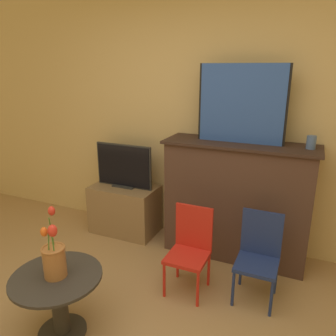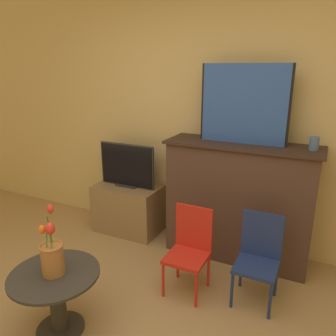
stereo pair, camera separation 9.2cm
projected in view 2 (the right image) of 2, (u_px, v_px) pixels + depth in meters
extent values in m
cube|color=tan|center=(213.00, 116.00, 3.29)|extent=(8.00, 0.06, 2.70)
cube|color=#4C3328|center=(239.00, 202.00, 3.16)|extent=(1.35, 0.43, 1.15)
cube|color=#35231C|center=(242.00, 145.00, 2.98)|extent=(1.41, 0.47, 0.02)
cube|color=black|center=(244.00, 104.00, 2.90)|extent=(0.80, 0.02, 0.70)
cube|color=#2D51A8|center=(244.00, 104.00, 2.89)|extent=(0.76, 0.02, 0.70)
cylinder|color=#4C6699|center=(314.00, 144.00, 2.72)|extent=(0.08, 0.08, 0.11)
cube|color=olive|center=(128.00, 208.00, 3.75)|extent=(0.73, 0.45, 0.54)
cube|color=#2D2D2D|center=(127.00, 185.00, 3.67)|extent=(0.25, 0.12, 0.01)
cube|color=#2D2D2D|center=(127.00, 165.00, 3.61)|extent=(0.67, 0.02, 0.48)
cube|color=black|center=(127.00, 166.00, 3.60)|extent=(0.64, 0.02, 0.45)
cylinder|color=red|center=(163.00, 280.00, 2.67)|extent=(0.02, 0.02, 0.31)
cylinder|color=red|center=(196.00, 290.00, 2.55)|extent=(0.02, 0.02, 0.31)
cylinder|color=red|center=(178.00, 262.00, 2.92)|extent=(0.02, 0.02, 0.31)
cylinder|color=red|center=(208.00, 270.00, 2.80)|extent=(0.02, 0.02, 0.31)
cube|color=red|center=(187.00, 257.00, 2.68)|extent=(0.32, 0.32, 0.03)
cube|color=red|center=(194.00, 227.00, 2.75)|extent=(0.32, 0.02, 0.38)
cylinder|color=navy|center=(232.00, 290.00, 2.55)|extent=(0.02, 0.02, 0.31)
cylinder|color=navy|center=(270.00, 301.00, 2.43)|extent=(0.02, 0.02, 0.31)
cylinder|color=navy|center=(241.00, 270.00, 2.80)|extent=(0.02, 0.02, 0.31)
cylinder|color=navy|center=(276.00, 280.00, 2.68)|extent=(0.02, 0.02, 0.31)
cube|color=navy|center=(256.00, 266.00, 2.56)|extent=(0.32, 0.32, 0.03)
cube|color=navy|center=(262.00, 235.00, 2.63)|extent=(0.32, 0.02, 0.38)
cylinder|color=#332D28|center=(61.00, 328.00, 2.37)|extent=(0.34, 0.34, 0.02)
cylinder|color=#332D28|center=(58.00, 303.00, 2.30)|extent=(0.11, 0.11, 0.45)
cylinder|color=#332D28|center=(54.00, 274.00, 2.23)|extent=(0.61, 0.61, 0.02)
cylinder|color=#AD6B38|center=(53.00, 260.00, 2.20)|extent=(0.15, 0.15, 0.21)
torus|color=#AD6B38|center=(51.00, 246.00, 2.17)|extent=(0.16, 0.16, 0.02)
cylinder|color=#477A2D|center=(51.00, 242.00, 2.13)|extent=(0.04, 0.03, 0.23)
ellipsoid|color=red|center=(50.00, 229.00, 2.07)|extent=(0.06, 0.06, 0.08)
cylinder|color=#477A2D|center=(50.00, 234.00, 2.17)|extent=(0.05, 0.07, 0.30)
ellipsoid|color=red|center=(50.00, 209.00, 2.20)|extent=(0.05, 0.05, 0.07)
cylinder|color=#477A2D|center=(47.00, 243.00, 2.14)|extent=(0.01, 0.03, 0.21)
ellipsoid|color=orange|center=(42.00, 230.00, 2.10)|extent=(0.05, 0.05, 0.06)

